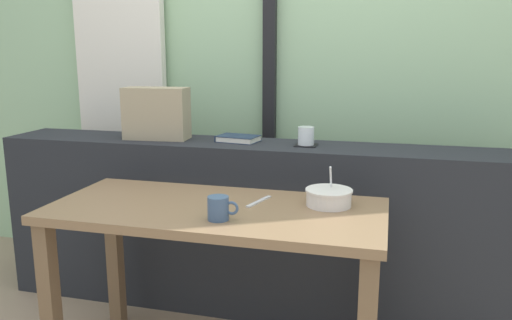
% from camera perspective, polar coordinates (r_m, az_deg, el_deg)
% --- Properties ---
extents(outdoor_backdrop, '(4.80, 0.08, 2.80)m').
position_cam_1_polar(outdoor_backdrop, '(2.96, 4.55, 14.10)').
color(outdoor_backdrop, '#9EC699').
rests_on(outdoor_backdrop, ground).
extents(curtain_left_panel, '(0.56, 0.06, 2.50)m').
position_cam_1_polar(curtain_left_panel, '(3.22, -14.86, 10.90)').
color(curtain_left_panel, silver).
rests_on(curtain_left_panel, ground).
extents(window_divider_post, '(0.07, 0.05, 2.60)m').
position_cam_1_polar(window_divider_post, '(2.92, 1.54, 12.19)').
color(window_divider_post, black).
rests_on(window_divider_post, ground).
extents(dark_console_ledge, '(2.80, 0.34, 0.85)m').
position_cam_1_polar(dark_console_ledge, '(2.57, 1.97, -7.66)').
color(dark_console_ledge, '#23262B').
rests_on(dark_console_ledge, ground).
extents(breakfast_table, '(1.29, 0.58, 0.71)m').
position_cam_1_polar(breakfast_table, '(2.02, -4.45, -8.24)').
color(breakfast_table, brown).
rests_on(breakfast_table, ground).
extents(coaster_square, '(0.10, 0.10, 0.00)m').
position_cam_1_polar(coaster_square, '(2.43, 5.57, 1.65)').
color(coaster_square, black).
rests_on(coaster_square, dark_console_ledge).
extents(juice_glass, '(0.08, 0.08, 0.09)m').
position_cam_1_polar(juice_glass, '(2.42, 5.59, 2.63)').
color(juice_glass, white).
rests_on(juice_glass, coaster_square).
extents(closed_book, '(0.22, 0.16, 0.03)m').
position_cam_1_polar(closed_book, '(2.53, -2.04, 2.41)').
color(closed_book, '#1E2D47').
rests_on(closed_book, dark_console_ledge).
extents(throw_pillow, '(0.33, 0.16, 0.26)m').
position_cam_1_polar(throw_pillow, '(2.64, -11.02, 5.12)').
color(throw_pillow, tan).
rests_on(throw_pillow, dark_console_ledge).
extents(soup_bowl, '(0.18, 0.18, 0.16)m').
position_cam_1_polar(soup_bowl, '(2.00, 8.12, -4.12)').
color(soup_bowl, silver).
rests_on(soup_bowl, breakfast_table).
extents(fork_utensil, '(0.06, 0.17, 0.01)m').
position_cam_1_polar(fork_utensil, '(2.03, 0.34, -4.63)').
color(fork_utensil, silver).
rests_on(fork_utensil, breakfast_table).
extents(ceramic_mug, '(0.11, 0.08, 0.08)m').
position_cam_1_polar(ceramic_mug, '(1.82, -4.16, -5.38)').
color(ceramic_mug, '#3D567A').
rests_on(ceramic_mug, breakfast_table).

